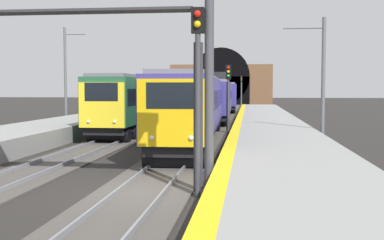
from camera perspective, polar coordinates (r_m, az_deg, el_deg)
The scene contains 13 objects.
ground_plane at distance 15.46m, azimuth -5.74°, elevation -8.52°, with size 320.00×320.00×0.00m, color #282623.
platform_right at distance 15.07m, azimuth 11.76°, elevation -6.98°, with size 112.00×4.70×0.98m, color gray.
platform_right_edge_strip at distance 14.95m, azimuth 3.72°, elevation -5.07°, with size 112.00×0.50×0.01m, color yellow.
track_main_line at distance 15.45m, azimuth -5.74°, elevation -8.37°, with size 160.00×3.05×0.21m.
train_main_approaching at distance 50.21m, azimuth 2.92°, elevation 2.57°, with size 63.82×3.36×4.93m.
train_adjacent_platform at distance 58.39m, azimuth -1.55°, elevation 2.80°, with size 61.56×2.88×4.14m.
railway_signal_near at distance 14.54m, azimuth 0.68°, elevation 3.70°, with size 0.39×0.38×5.62m.
railway_signal_mid at distance 35.75m, azimuth 4.22°, elevation 3.27°, with size 0.39×0.38×4.96m.
railway_signal_far at distance 94.33m, azimuth 5.73°, elevation 3.74°, with size 0.39×0.38×5.64m.
overhead_signal_gantry at distance 15.90m, azimuth -14.95°, elevation 9.67°, with size 0.70×9.46×6.41m.
tunnel_portal at distance 101.82m, azimuth 3.38°, elevation 4.15°, with size 2.26×20.97×11.75m.
catenary_mast_near at distance 43.69m, azimuth -14.41°, elevation 4.95°, with size 0.22×1.90×8.45m.
catenary_mast_far at distance 28.55m, azimuth 14.85°, elevation 4.49°, with size 0.22×2.36×7.21m.
Camera 1 is at (-14.76, -3.25, 3.26)m, focal length 46.10 mm.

